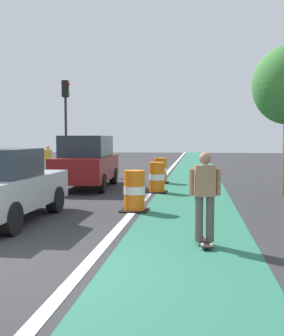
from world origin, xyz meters
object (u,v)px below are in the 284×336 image
Objects in this scene: parked_suv_second at (87,161)px; traffic_barrel_front at (134,191)px; pedestrian_crossing at (71,158)px; skateboarder_on_lane at (205,195)px; traffic_light_corner at (66,110)px; parked_sedan_nearest at (0,186)px; traffic_barrel_mid at (157,178)px; traffic_barrel_back at (160,171)px; pedestrian_waiting at (48,161)px.

parked_suv_second reaches higher than traffic_barrel_front.
skateboarder_on_lane is at bearing -63.35° from pedestrian_crossing.
pedestrian_crossing is at bearing -40.66° from traffic_light_corner.
traffic_barrel_mid is at bearing 61.04° from parked_sedan_nearest.
skateboarder_on_lane reaches higher than traffic_barrel_front.
parked_sedan_nearest is 0.87× the size of parked_suv_second.
parked_sedan_nearest is at bearing -118.96° from traffic_barrel_mid.
traffic_barrel_back is at bearing -35.17° from pedestrian_crossing.
traffic_light_corner reaches higher than pedestrian_waiting.
traffic_barrel_front is 1.00× the size of traffic_barrel_back.
skateboarder_on_lane is at bearing -61.29° from parked_suv_second.
parked_sedan_nearest is 13.24m from traffic_light_corner.
parked_suv_second is at bearing -48.06° from pedestrian_waiting.
traffic_light_corner is at bearing 128.84° from traffic_barrel_mid.
pedestrian_crossing is at bearing 100.54° from parked_sedan_nearest.
traffic_light_corner reaches higher than traffic_barrel_front.
traffic_light_corner reaches higher than parked_suv_second.
traffic_light_corner is (-7.30, 14.15, 2.59)m from skateboarder_on_lane.
pedestrian_waiting is at bearing -96.05° from pedestrian_crossing.
parked_suv_second is 2.92× the size of pedestrian_waiting.
traffic_barrel_back is at bearing 37.95° from parked_suv_second.
parked_suv_second is at bearing -66.37° from pedestrian_crossing.
traffic_barrel_front is 0.68× the size of pedestrian_crossing.
pedestrian_waiting is at bearing 143.66° from traffic_barrel_mid.
pedestrian_crossing is (-2.31, 12.39, 0.03)m from parked_sedan_nearest.
traffic_barrel_front is at bearing -64.03° from pedestrian_crossing.
pedestrian_waiting is at bearing -88.75° from traffic_light_corner.
skateboarder_on_lane reaches higher than traffic_barrel_back.
skateboarder_on_lane is 16.13m from traffic_light_corner.
parked_suv_second is at bearing 160.00° from traffic_barrel_mid.
traffic_barrel_mid is at bearing -51.71° from pedestrian_crossing.
traffic_barrel_front is 9.63m from pedestrian_waiting.
skateboarder_on_lane is at bearing -17.44° from parked_sedan_nearest.
skateboarder_on_lane is 0.41× the size of parked_sedan_nearest.
traffic_light_corner is 2.68m from pedestrian_crossing.
parked_sedan_nearest is at bearing -108.54° from traffic_barrel_back.
parked_sedan_nearest reaches higher than skateboarder_on_lane.
pedestrian_crossing is 2.67m from pedestrian_waiting.
traffic_barrel_back is (-1.72, 10.17, -0.38)m from skateboarder_on_lane.
traffic_light_corner is (-5.57, 3.98, 2.97)m from traffic_barrel_back.
parked_suv_second is 4.31× the size of traffic_barrel_mid.
skateboarder_on_lane is 0.36× the size of parked_suv_second.
traffic_barrel_front is 6.91m from traffic_barrel_back.
traffic_barrel_mid is 1.00× the size of traffic_barrel_back.
skateboarder_on_lane is 7.21m from traffic_barrel_mid.
traffic_barrel_back is 0.21× the size of traffic_light_corner.
traffic_light_corner is (-2.65, 12.69, 2.67)m from parked_sedan_nearest.
traffic_barrel_back is (2.69, 2.10, -0.50)m from parked_suv_second.
traffic_light_corner is at bearing 101.80° from parked_sedan_nearest.
pedestrian_crossing is at bearing 116.65° from skateboarder_on_lane.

